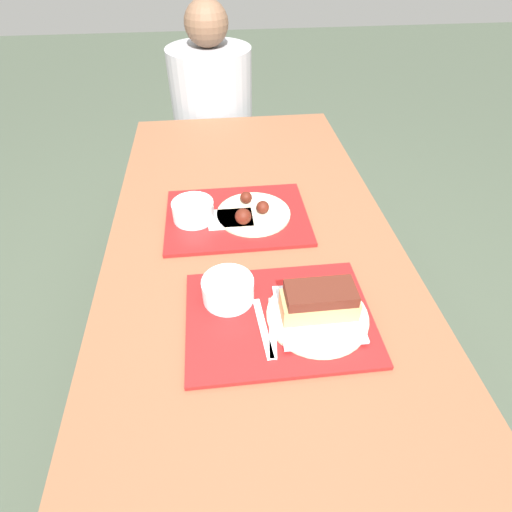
{
  "coord_description": "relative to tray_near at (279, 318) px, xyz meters",
  "views": [
    {
      "loc": [
        -0.09,
        -0.81,
        1.49
      ],
      "look_at": [
        -0.0,
        -0.04,
        0.79
      ],
      "focal_mm": 28.0,
      "sensor_mm": 36.0,
      "label": 1
    }
  ],
  "objects": [
    {
      "name": "plastic_knife_near",
      "position": [
        -0.02,
        -0.03,
        0.01
      ],
      "size": [
        0.04,
        0.17,
        0.0
      ],
      "color": "white",
      "rests_on": "tray_near"
    },
    {
      "name": "bowl_coleslaw_far",
      "position": [
        -0.2,
        0.4,
        0.04
      ],
      "size": [
        0.12,
        0.12,
        0.06
      ],
      "color": "silver",
      "rests_on": "tray_far"
    },
    {
      "name": "tray_far",
      "position": [
        -0.07,
        0.41,
        0.0
      ],
      "size": [
        0.43,
        0.32,
        0.01
      ],
      "color": "red",
      "rests_on": "picnic_table"
    },
    {
      "name": "ground_plane",
      "position": [
        -0.03,
        0.22,
        -0.76
      ],
      "size": [
        12.0,
        12.0,
        0.0
      ],
      "primitive_type": "plane",
      "color": "#424C3D"
    },
    {
      "name": "bowl_coleslaw_near",
      "position": [
        -0.11,
        0.07,
        0.04
      ],
      "size": [
        0.12,
        0.12,
        0.06
      ],
      "color": "silver",
      "rests_on": "tray_near"
    },
    {
      "name": "tray_near",
      "position": [
        0.0,
        0.0,
        0.0
      ],
      "size": [
        0.43,
        0.32,
        0.01
      ],
      "color": "red",
      "rests_on": "picnic_table"
    },
    {
      "name": "condiment_packet",
      "position": [
        0.02,
        0.07,
        0.01
      ],
      "size": [
        0.04,
        0.03,
        0.01
      ],
      "color": "#3F3F47",
      "rests_on": "tray_near"
    },
    {
      "name": "picnic_bench_far",
      "position": [
        -0.03,
        1.39,
        -0.4
      ],
      "size": [
        0.79,
        0.28,
        0.43
      ],
      "color": "brown",
      "rests_on": "ground_plane"
    },
    {
      "name": "napkin_far",
      "position": [
        -0.09,
        0.38,
        0.01
      ],
      "size": [
        0.13,
        0.09,
        0.01
      ],
      "color": "white",
      "rests_on": "tray_far"
    },
    {
      "name": "person_seated_across",
      "position": [
        -0.12,
        1.39,
        -0.02
      ],
      "size": [
        0.39,
        0.39,
        0.75
      ],
      "color": "#9E9EA3",
      "rests_on": "picnic_bench_far"
    },
    {
      "name": "brisket_sandwich_plate",
      "position": [
        0.09,
        -0.01,
        0.04
      ],
      "size": [
        0.24,
        0.24,
        0.09
      ],
      "color": "beige",
      "rests_on": "tray_near"
    },
    {
      "name": "wings_plate_far",
      "position": [
        -0.02,
        0.4,
        0.02
      ],
      "size": [
        0.23,
        0.23,
        0.06
      ],
      "color": "beige",
      "rests_on": "tray_far"
    },
    {
      "name": "picnic_table",
      "position": [
        -0.03,
        0.22,
        -0.09
      ],
      "size": [
        0.83,
        1.89,
        0.75
      ],
      "color": "brown",
      "rests_on": "ground_plane"
    },
    {
      "name": "plastic_fork_near",
      "position": [
        -0.04,
        -0.03,
        0.01
      ],
      "size": [
        0.03,
        0.17,
        0.0
      ],
      "color": "white",
      "rests_on": "tray_near"
    }
  ]
}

